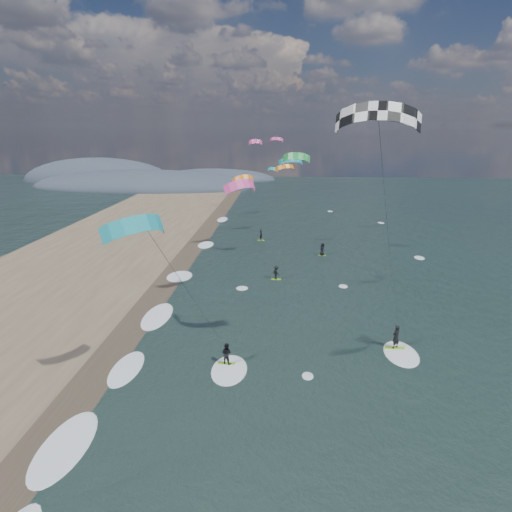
{
  "coord_description": "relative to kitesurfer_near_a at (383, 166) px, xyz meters",
  "views": [
    {
      "loc": [
        1.23,
        -20.79,
        17.06
      ],
      "look_at": [
        -1.0,
        12.0,
        7.0
      ],
      "focal_mm": 30.0,
      "sensor_mm": 36.0,
      "label": 1
    }
  ],
  "objects": [
    {
      "name": "coastal_hills",
      "position": [
        -51.8,
        102.55,
        -14.77
      ],
      "size": [
        80.0,
        41.0,
        15.0
      ],
      "color": "#3D4756",
      "rests_on": "ground"
    },
    {
      "name": "kitesurfer_near_a",
      "position": [
        0.0,
        0.0,
        0.0
      ],
      "size": [
        8.13,
        8.83,
        18.74
      ],
      "color": "#8CD325",
      "rests_on": "ground"
    },
    {
      "name": "kitesurfer_near_b",
      "position": [
        -12.18,
        -2.42,
        -6.41
      ],
      "size": [
        6.94,
        9.18,
        13.13
      ],
      "color": "#8CD325",
      "rests_on": "ground"
    },
    {
      "name": "ground",
      "position": [
        -6.96,
        -5.31,
        -14.77
      ],
      "size": [
        260.0,
        260.0,
        0.0
      ],
      "primitive_type": "plane",
      "color": "black",
      "rests_on": "ground"
    },
    {
      "name": "shoreline_surf",
      "position": [
        -17.76,
        9.44,
        -14.77
      ],
      "size": [
        2.4,
        79.4,
        0.11
      ],
      "color": "white",
      "rests_on": "ground"
    },
    {
      "name": "bg_kite_field",
      "position": [
        -7.51,
        47.43,
        -3.03
      ],
      "size": [
        10.22,
        78.0,
        8.33
      ],
      "color": "green",
      "rests_on": "ground"
    },
    {
      "name": "far_kitesurfers",
      "position": [
        -4.88,
        27.56,
        -13.91
      ],
      "size": [
        9.92,
        18.31,
        1.78
      ],
      "color": "#8CD325",
      "rests_on": "ground"
    },
    {
      "name": "wet_sand_strip",
      "position": [
        -18.96,
        4.69,
        -14.76
      ],
      "size": [
        3.0,
        240.0,
        0.0
      ],
      "primitive_type": "cube",
      "color": "#382D23",
      "rests_on": "ground"
    }
  ]
}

